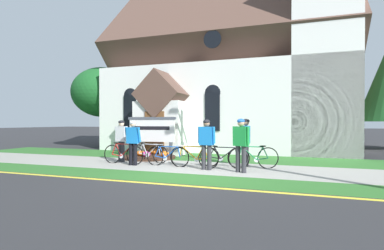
% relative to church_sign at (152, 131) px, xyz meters
% --- Properties ---
extents(ground, '(140.00, 140.00, 0.00)m').
position_rel_church_sign_xyz_m(ground, '(3.08, 0.33, -1.21)').
color(ground, '#2B2B2D').
extents(sidewalk_slab, '(32.00, 2.80, 0.01)m').
position_rel_church_sign_xyz_m(sidewalk_slab, '(2.19, -2.06, -1.20)').
color(sidewalk_slab, '#99968E').
rests_on(sidewalk_slab, ground).
extents(grass_verge, '(32.00, 1.48, 0.01)m').
position_rel_church_sign_xyz_m(grass_verge, '(2.19, -4.20, -1.21)').
color(grass_verge, '#2D6628').
rests_on(grass_verge, ground).
extents(church_lawn, '(24.00, 2.99, 0.01)m').
position_rel_church_sign_xyz_m(church_lawn, '(2.19, 0.83, -1.21)').
color(church_lawn, '#2D6628').
rests_on(church_lawn, ground).
extents(curb_paint_stripe, '(28.00, 0.16, 0.01)m').
position_rel_church_sign_xyz_m(curb_paint_stripe, '(2.19, -5.09, -1.21)').
color(curb_paint_stripe, yellow).
rests_on(curb_paint_stripe, ground).
extents(church_building, '(13.85, 12.04, 11.66)m').
position_rel_church_sign_xyz_m(church_building, '(2.52, 7.14, 3.27)').
color(church_building, white).
rests_on(church_building, ground).
extents(church_sign, '(2.28, 0.24, 1.82)m').
position_rel_church_sign_xyz_m(church_sign, '(0.00, 0.00, 0.00)').
color(church_sign, '#474C56').
rests_on(church_sign, ground).
extents(flower_bed, '(2.38, 2.38, 0.34)m').
position_rel_church_sign_xyz_m(flower_bed, '(0.02, -0.32, -1.13)').
color(flower_bed, '#382319').
rests_on(flower_bed, ground).
extents(bicycle_black, '(1.74, 0.10, 0.83)m').
position_rel_church_sign_xyz_m(bicycle_black, '(-0.11, -2.19, -0.83)').
color(bicycle_black, black).
rests_on(bicycle_black, ground).
extents(bicycle_orange, '(1.71, 0.10, 0.77)m').
position_rel_church_sign_xyz_m(bicycle_orange, '(3.67, -1.70, -0.84)').
color(bicycle_orange, black).
rests_on(bicycle_orange, ground).
extents(bicycle_green, '(1.73, 0.19, 0.78)m').
position_rel_church_sign_xyz_m(bicycle_green, '(1.72, -2.19, -0.84)').
color(bicycle_green, black).
rests_on(bicycle_green, ground).
extents(bicycle_red, '(1.63, 0.70, 0.82)m').
position_rel_church_sign_xyz_m(bicycle_red, '(4.75, -1.73, -0.82)').
color(bicycle_red, black).
rests_on(bicycle_red, ground).
extents(bicycle_yellow, '(1.82, 0.12, 0.81)m').
position_rel_church_sign_xyz_m(bicycle_yellow, '(2.75, -2.22, -0.83)').
color(bicycle_yellow, black).
rests_on(bicycle_yellow, ground).
extents(bicycle_white, '(1.71, 0.30, 0.79)m').
position_rel_church_sign_xyz_m(bicycle_white, '(0.62, -1.47, -0.84)').
color(bicycle_white, black).
rests_on(bicycle_white, ground).
extents(cyclist_in_green_jersey, '(0.65, 0.30, 1.64)m').
position_rel_church_sign_xyz_m(cyclist_in_green_jersey, '(0.46, -2.44, -0.26)').
color(cyclist_in_green_jersey, black).
rests_on(cyclist_in_green_jersey, ground).
extents(cyclist_in_white_jersey, '(0.64, 0.31, 1.68)m').
position_rel_church_sign_xyz_m(cyclist_in_white_jersey, '(3.30, -2.56, -0.23)').
color(cyclist_in_white_jersey, '#2D2D33').
rests_on(cyclist_in_white_jersey, ground).
extents(cyclist_in_blue_jersey, '(0.36, 0.70, 1.71)m').
position_rel_church_sign_xyz_m(cyclist_in_blue_jersey, '(4.40, -1.24, -0.21)').
color(cyclist_in_blue_jersey, '#2D2D33').
rests_on(cyclist_in_blue_jersey, ground).
extents(cyclist_in_orange_jersey, '(0.63, 0.33, 1.66)m').
position_rel_church_sign_xyz_m(cyclist_in_orange_jersey, '(-0.46, -1.75, -0.24)').
color(cyclist_in_orange_jersey, '#2D2D33').
rests_on(cyclist_in_orange_jersey, ground).
extents(cyclist_in_red_jersey, '(0.59, 0.42, 1.70)m').
position_rel_church_sign_xyz_m(cyclist_in_red_jersey, '(4.47, -2.71, -0.21)').
color(cyclist_in_red_jersey, '#2D2D33').
rests_on(cyclist_in_red_jersey, ground).
extents(yard_deciduous_tree, '(3.88, 3.88, 5.08)m').
position_rel_church_sign_xyz_m(yard_deciduous_tree, '(-5.64, 4.24, 2.28)').
color(yard_deciduous_tree, '#3D2D1E').
rests_on(yard_deciduous_tree, ground).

